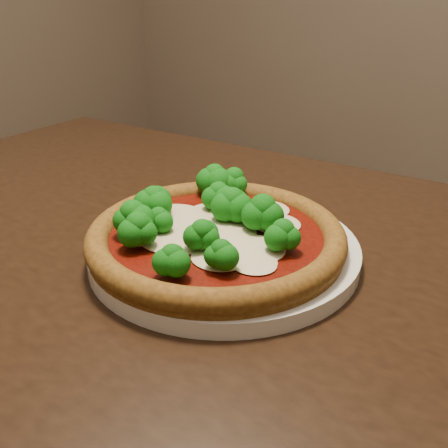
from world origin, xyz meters
The scene contains 3 objects.
dining_table centered at (0.16, -0.14, 0.64)m, with size 1.18×0.81×0.75m.
plate centered at (0.23, -0.14, 0.76)m, with size 0.30×0.30×0.02m, color silver.
pizza centered at (0.22, -0.15, 0.79)m, with size 0.28×0.28×0.06m.
Camera 1 is at (0.52, -0.54, 1.03)m, focal length 40.00 mm.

